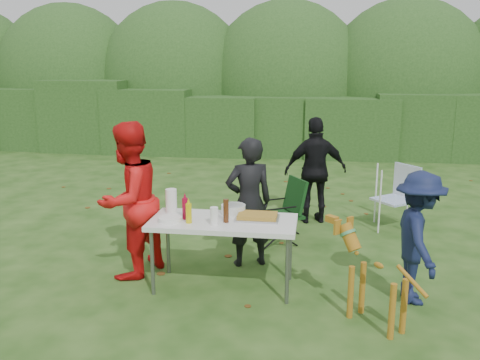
# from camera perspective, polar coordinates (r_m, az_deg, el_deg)

# --- Properties ---
(ground) EXTENTS (80.00, 80.00, 0.00)m
(ground) POSITION_cam_1_polar(r_m,az_deg,el_deg) (5.44, -1.34, -12.15)
(ground) COLOR #1E4211
(hedge_row) EXTENTS (22.00, 1.40, 1.70)m
(hedge_row) POSITION_cam_1_polar(r_m,az_deg,el_deg) (12.96, 4.69, 6.62)
(hedge_row) COLOR #23471C
(hedge_row) RESTS_ON ground
(shrub_backdrop) EXTENTS (20.00, 2.60, 3.20)m
(shrub_backdrop) POSITION_cam_1_polar(r_m,az_deg,el_deg) (14.49, 5.19, 10.28)
(shrub_backdrop) COLOR #3D6628
(shrub_backdrop) RESTS_ON ground
(folding_table) EXTENTS (1.50, 0.70, 0.74)m
(folding_table) POSITION_cam_1_polar(r_m,az_deg,el_deg) (5.24, -1.89, -5.07)
(folding_table) COLOR silver
(folding_table) RESTS_ON ground
(person_cook) EXTENTS (0.65, 0.54, 1.51)m
(person_cook) POSITION_cam_1_polar(r_m,az_deg,el_deg) (5.82, 1.01, -2.52)
(person_cook) COLOR black
(person_cook) RESTS_ON ground
(person_red_jacket) EXTENTS (0.91, 1.01, 1.71)m
(person_red_jacket) POSITION_cam_1_polar(r_m,az_deg,el_deg) (5.64, -12.36, -2.25)
(person_red_jacket) COLOR red
(person_red_jacket) RESTS_ON ground
(person_black_puffy) EXTENTS (0.98, 0.59, 1.56)m
(person_black_puffy) POSITION_cam_1_polar(r_m,az_deg,el_deg) (7.46, 8.48, 1.07)
(person_black_puffy) COLOR black
(person_black_puffy) RESTS_ON ground
(child) EXTENTS (0.56, 0.89, 1.32)m
(child) POSITION_cam_1_polar(r_m,az_deg,el_deg) (5.25, 19.38, -6.14)
(child) COLOR #141B3E
(child) RESTS_ON ground
(dog) EXTENTS (0.91, 0.92, 0.88)m
(dog) POSITION_cam_1_polar(r_m,az_deg,el_deg) (4.75, 15.21, -10.77)
(dog) COLOR #9D6619
(dog) RESTS_ON ground
(camping_chair) EXTENTS (0.74, 0.74, 0.86)m
(camping_chair) POSITION_cam_1_polar(r_m,az_deg,el_deg) (6.61, 4.67, -3.52)
(camping_chair) COLOR #113813
(camping_chair) RESTS_ON ground
(lawn_chair) EXTENTS (0.76, 0.76, 0.91)m
(lawn_chair) POSITION_cam_1_polar(r_m,az_deg,el_deg) (7.49, 16.95, -1.86)
(lawn_chair) COLOR #4F78B9
(lawn_chair) RESTS_ON ground
(food_tray) EXTENTS (0.45, 0.30, 0.02)m
(food_tray) POSITION_cam_1_polar(r_m,az_deg,el_deg) (5.25, 1.96, -4.30)
(food_tray) COLOR #B7B7BA
(food_tray) RESTS_ON folding_table
(focaccia_bread) EXTENTS (0.40, 0.26, 0.04)m
(focaccia_bread) POSITION_cam_1_polar(r_m,az_deg,el_deg) (5.25, 1.97, -4.01)
(focaccia_bread) COLOR #A47B2A
(focaccia_bread) RESTS_ON food_tray
(mustard_bottle) EXTENTS (0.06, 0.06, 0.20)m
(mustard_bottle) POSITION_cam_1_polar(r_m,az_deg,el_deg) (5.13, -5.78, -3.74)
(mustard_bottle) COLOR #C9BA0C
(mustard_bottle) RESTS_ON folding_table
(ketchup_bottle) EXTENTS (0.06, 0.06, 0.22)m
(ketchup_bottle) POSITION_cam_1_polar(r_m,az_deg,el_deg) (5.26, -6.18, -3.22)
(ketchup_bottle) COLOR maroon
(ketchup_bottle) RESTS_ON folding_table
(beer_bottle) EXTENTS (0.06, 0.06, 0.24)m
(beer_bottle) POSITION_cam_1_polar(r_m,az_deg,el_deg) (5.12, -1.59, -3.48)
(beer_bottle) COLOR #47230F
(beer_bottle) RESTS_ON folding_table
(paper_towel_roll) EXTENTS (0.12, 0.12, 0.26)m
(paper_towel_roll) POSITION_cam_1_polar(r_m,az_deg,el_deg) (5.49, -7.73, -2.35)
(paper_towel_roll) COLOR white
(paper_towel_roll) RESTS_ON folding_table
(cup_stack) EXTENTS (0.08, 0.08, 0.18)m
(cup_stack) POSITION_cam_1_polar(r_m,az_deg,el_deg) (5.06, -2.92, -4.07)
(cup_stack) COLOR white
(cup_stack) RESTS_ON folding_table
(pasta_bowl) EXTENTS (0.26, 0.26, 0.10)m
(pasta_bowl) POSITION_cam_1_polar(r_m,az_deg,el_deg) (5.42, -0.75, -3.31)
(pasta_bowl) COLOR silver
(pasta_bowl) RESTS_ON folding_table
(plate_stack) EXTENTS (0.24, 0.24, 0.05)m
(plate_stack) POSITION_cam_1_polar(r_m,az_deg,el_deg) (5.21, -7.86, -4.38)
(plate_stack) COLOR white
(plate_stack) RESTS_ON folding_table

